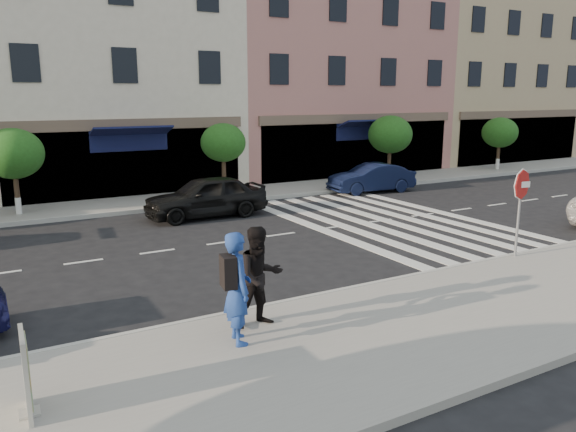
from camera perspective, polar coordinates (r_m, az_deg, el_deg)
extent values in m
plane|color=black|center=(13.54, 0.07, -6.53)|extent=(120.00, 120.00, 0.00)
cube|color=gray|center=(10.64, 10.35, -11.70)|extent=(60.00, 4.50, 0.15)
cube|color=gray|center=(23.42, -13.42, 1.38)|extent=(60.00, 3.00, 0.15)
cube|color=beige|center=(28.75, -18.46, 13.93)|extent=(11.00, 9.00, 11.00)
cube|color=#B17069|center=(33.39, 2.83, 15.92)|extent=(13.00, 9.00, 13.00)
cube|color=tan|center=(41.42, 18.03, 13.95)|extent=(12.00, 9.00, 12.00)
cylinder|color=#473323|center=(22.23, -25.82, 2.20)|extent=(0.18, 0.18, 1.60)
cylinder|color=silver|center=(22.31, -25.70, 0.94)|extent=(0.20, 0.20, 0.60)
ellipsoid|color=#204E16|center=(22.06, -26.15, 5.72)|extent=(2.10, 2.10, 1.79)
cylinder|color=#473323|center=(24.08, -6.52, 4.17)|extent=(0.18, 0.18, 1.71)
cylinder|color=silver|center=(24.16, -6.49, 2.87)|extent=(0.20, 0.20, 0.60)
ellipsoid|color=#204E16|center=(23.92, -6.60, 7.43)|extent=(1.90, 1.90, 1.62)
cylinder|color=#473323|center=(28.80, 10.23, 5.32)|extent=(0.18, 0.18, 1.65)
cylinder|color=silver|center=(28.87, 10.19, 4.28)|extent=(0.20, 0.20, 0.60)
ellipsoid|color=#204E16|center=(28.67, 10.34, 8.16)|extent=(2.20, 2.20, 1.87)
cylinder|color=#473323|center=(34.46, 20.56, 5.76)|extent=(0.18, 0.18, 1.54)
cylinder|color=silver|center=(34.51, 20.50, 4.98)|extent=(0.20, 0.20, 0.60)
ellipsoid|color=#204E16|center=(34.35, 20.72, 7.94)|extent=(2.00, 2.00, 1.70)
cylinder|color=gray|center=(15.89, 22.36, -0.10)|extent=(0.08, 0.08, 2.12)
cylinder|color=white|center=(15.74, 22.64, 2.98)|extent=(0.82, 0.15, 0.83)
cylinder|color=#9E1411|center=(15.72, 22.70, 2.97)|extent=(0.77, 0.16, 0.77)
cube|color=white|center=(15.71, 22.78, 2.95)|extent=(0.43, 0.09, 0.15)
imported|color=navy|center=(9.67, -5.14, -7.28)|extent=(0.58, 0.78, 1.97)
imported|color=black|center=(10.34, -2.89, -6.19)|extent=(0.92, 0.72, 1.88)
cube|color=beige|center=(8.73, -24.76, -17.68)|extent=(0.28, 0.28, 0.04)
cube|color=beige|center=(8.47, -25.11, -14.36)|extent=(0.09, 0.76, 1.16)
cube|color=#D88C3F|center=(8.45, -24.86, -14.06)|extent=(0.04, 0.63, 0.89)
imported|color=black|center=(20.45, -8.36, 1.97)|extent=(4.43, 1.81, 1.50)
imported|color=black|center=(25.73, 8.48, 3.84)|extent=(4.08, 1.80, 1.30)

